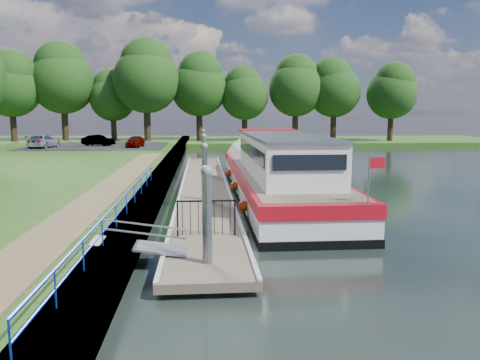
{
  "coord_description": "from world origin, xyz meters",
  "views": [
    {
      "loc": [
        -0.11,
        -12.22,
        4.25
      ],
      "look_at": [
        1.5,
        7.53,
        1.4
      ],
      "focal_mm": 35.0,
      "sensor_mm": 36.0,
      "label": 1
    }
  ],
  "objects": [
    {
      "name": "horizon_trees",
      "position": [
        -1.61,
        48.68,
        7.95
      ],
      "size": [
        54.38,
        10.03,
        12.87
      ],
      "color": "#332316",
      "rests_on": "ground"
    },
    {
      "name": "blue_fence",
      "position": [
        -2.75,
        3.0,
        1.31
      ],
      "size": [
        0.04,
        18.04,
        0.72
      ],
      "color": "#0C2DBF",
      "rests_on": "riverbank"
    },
    {
      "name": "car_a",
      "position": [
        -6.81,
        35.59,
        1.41
      ],
      "size": [
        1.72,
        3.52,
        1.16
      ],
      "primitive_type": "imported",
      "rotation": [
        0.0,
        0.0,
        -0.11
      ],
      "color": "#999999",
      "rests_on": "carpark"
    },
    {
      "name": "carpark",
      "position": [
        -11.0,
        38.0,
        0.81
      ],
      "size": [
        14.0,
        12.0,
        0.06
      ],
      "primitive_type": "cube",
      "color": "black",
      "rests_on": "riverbank"
    },
    {
      "name": "gangway",
      "position": [
        -1.85,
        0.5,
        0.63
      ],
      "size": [
        2.58,
        1.0,
        0.92
      ],
      "color": "#A5A8AD",
      "rests_on": "ground"
    },
    {
      "name": "ground",
      "position": [
        0.0,
        0.0,
        0.0
      ],
      "size": [
        160.0,
        160.0,
        0.0
      ],
      "primitive_type": "plane",
      "color": "black",
      "rests_on": "ground"
    },
    {
      "name": "pontoon",
      "position": [
        0.0,
        13.0,
        0.18
      ],
      "size": [
        2.5,
        30.0,
        0.56
      ],
      "color": "brown",
      "rests_on": "ground"
    },
    {
      "name": "barge",
      "position": [
        3.6,
        12.04,
        1.09
      ],
      "size": [
        4.36,
        21.15,
        4.78
      ],
      "color": "black",
      "rests_on": "ground"
    },
    {
      "name": "bank_edge",
      "position": [
        -2.55,
        15.0,
        0.39
      ],
      "size": [
        1.1,
        90.0,
        0.78
      ],
      "primitive_type": "cube",
      "color": "#473D2D",
      "rests_on": "ground"
    },
    {
      "name": "far_bank",
      "position": [
        12.0,
        52.0,
        0.3
      ],
      "size": [
        60.0,
        18.0,
        0.6
      ],
      "primitive_type": "cube",
      "color": "#244614",
      "rests_on": "ground"
    },
    {
      "name": "car_b",
      "position": [
        -10.94,
        37.86,
        1.39
      ],
      "size": [
        3.59,
        2.14,
        1.12
      ],
      "primitive_type": "imported",
      "rotation": [
        0.0,
        0.0,
        1.27
      ],
      "color": "#999999",
      "rests_on": "carpark"
    },
    {
      "name": "footpath",
      "position": [
        -4.4,
        8.0,
        0.8
      ],
      "size": [
        1.6,
        40.0,
        0.05
      ],
      "primitive_type": "cube",
      "color": "brown",
      "rests_on": "riverbank"
    },
    {
      "name": "car_c",
      "position": [
        -15.73,
        35.46,
        1.47
      ],
      "size": [
        2.29,
        4.54,
        1.26
      ],
      "primitive_type": "imported",
      "rotation": [
        0.0,
        0.0,
        3.02
      ],
      "color": "#999999",
      "rests_on": "carpark"
    },
    {
      "name": "mooring_piles",
      "position": [
        0.0,
        13.0,
        1.28
      ],
      "size": [
        0.3,
        27.3,
        3.55
      ],
      "color": "gray",
      "rests_on": "ground"
    },
    {
      "name": "gate_panel",
      "position": [
        -0.0,
        2.2,
        1.15
      ],
      "size": [
        1.85,
        0.05,
        1.15
      ],
      "color": "black",
      "rests_on": "ground"
    }
  ]
}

